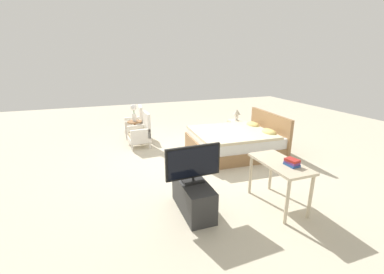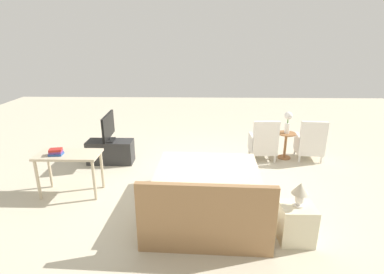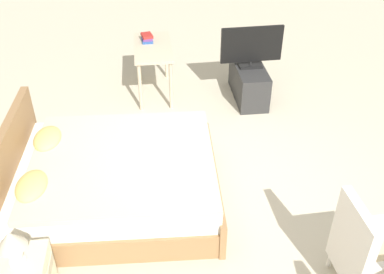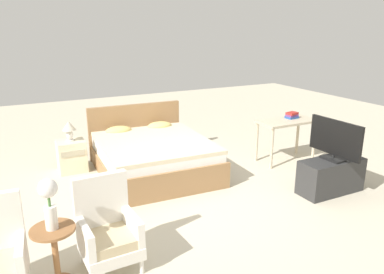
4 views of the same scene
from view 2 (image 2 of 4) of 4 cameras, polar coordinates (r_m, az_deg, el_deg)
The scene contains 12 objects.
ground_plane at distance 5.79m, azimuth 2.00°, elevation -8.02°, with size 16.00×16.00×0.00m, color beige.
bed at distance 4.67m, azimuth 2.83°, elevation -10.90°, with size 1.78×2.12×0.96m.
armchair_by_window_left at distance 7.01m, azimuth 21.54°, elevation -1.19°, with size 0.59×0.59×0.92m.
armchair_by_window_right at distance 6.72m, azimuth 13.42°, elevation -1.17°, with size 0.56×0.56×0.92m.
side_table at distance 6.93m, azimuth 17.39°, elevation -0.98°, with size 0.40×0.40×0.59m.
flower_vase at distance 6.78m, azimuth 17.80°, elevation 3.10°, with size 0.17×0.17×0.48m.
nightstand at distance 4.33m, azimuth 19.21°, elevation -15.24°, with size 0.44×0.41×0.52m.
table_lamp at distance 4.09m, azimuth 19.92°, elevation -9.68°, with size 0.22×0.22×0.33m.
tv_stand at distance 6.65m, azimuth -15.24°, elevation -2.72°, with size 0.96×0.40×0.50m.
tv_flatscreen at distance 6.48m, azimuth -15.67°, elevation 1.81°, with size 0.21×0.86×0.58m.
vanity_desk at distance 5.45m, azimuth -22.39°, elevation -4.00°, with size 1.04×0.52×0.74m.
book_stack at distance 5.41m, azimuth -24.51°, elevation -2.63°, with size 0.22×0.18×0.11m.
Camera 2 is at (0.08, 5.17, 2.60)m, focal length 28.00 mm.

